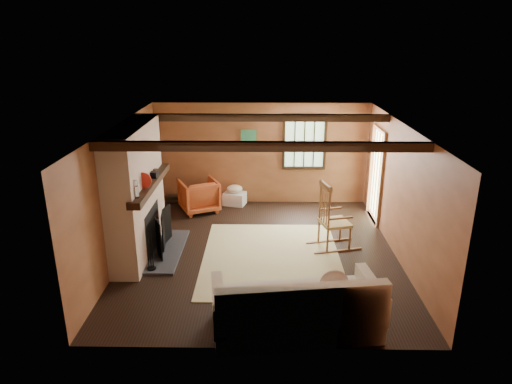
{
  "coord_description": "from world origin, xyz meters",
  "views": [
    {
      "loc": [
        0.04,
        -7.7,
        3.89
      ],
      "look_at": [
        -0.09,
        0.4,
        1.07
      ],
      "focal_mm": 32.0,
      "sensor_mm": 36.0,
      "label": 1
    }
  ],
  "objects_px": {
    "sofa": "(297,310)",
    "armchair": "(199,196)",
    "rocking_chair": "(333,220)",
    "laundry_basket": "(235,198)",
    "fireplace": "(137,197)"
  },
  "relations": [
    {
      "from": "rocking_chair",
      "to": "laundry_basket",
      "type": "xyz_separation_m",
      "value": [
        -1.99,
        2.29,
        -0.4
      ]
    },
    {
      "from": "rocking_chair",
      "to": "armchair",
      "type": "height_order",
      "value": "rocking_chair"
    },
    {
      "from": "laundry_basket",
      "to": "armchair",
      "type": "distance_m",
      "value": 0.93
    },
    {
      "from": "sofa",
      "to": "armchair",
      "type": "xyz_separation_m",
      "value": [
        -1.95,
        4.5,
        0.04
      ]
    },
    {
      "from": "rocking_chair",
      "to": "armchair",
      "type": "bearing_deg",
      "value": 41.84
    },
    {
      "from": "fireplace",
      "to": "laundry_basket",
      "type": "relative_size",
      "value": 4.8
    },
    {
      "from": "rocking_chair",
      "to": "sofa",
      "type": "distance_m",
      "value": 2.78
    },
    {
      "from": "armchair",
      "to": "rocking_chair",
      "type": "bearing_deg",
      "value": 121.38
    },
    {
      "from": "fireplace",
      "to": "laundry_basket",
      "type": "bearing_deg",
      "value": 58.07
    },
    {
      "from": "rocking_chair",
      "to": "laundry_basket",
      "type": "height_order",
      "value": "rocking_chair"
    },
    {
      "from": "rocking_chair",
      "to": "laundry_basket",
      "type": "bearing_deg",
      "value": 26.65
    },
    {
      "from": "fireplace",
      "to": "rocking_chair",
      "type": "height_order",
      "value": "fireplace"
    },
    {
      "from": "fireplace",
      "to": "sofa",
      "type": "xyz_separation_m",
      "value": [
        2.74,
        -2.37,
        -0.77
      ]
    },
    {
      "from": "sofa",
      "to": "laundry_basket",
      "type": "bearing_deg",
      "value": 95.74
    },
    {
      "from": "fireplace",
      "to": "armchair",
      "type": "xyz_separation_m",
      "value": [
        0.8,
        2.12,
        -0.73
      ]
    }
  ]
}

